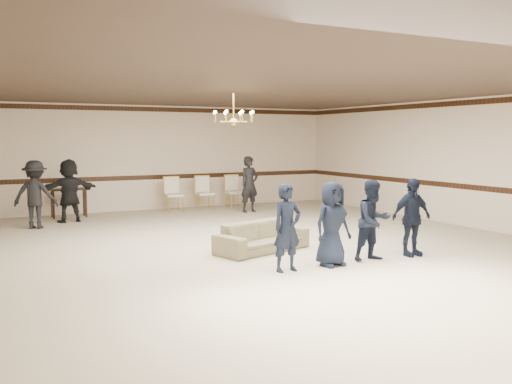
# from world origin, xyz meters

# --- Properties ---
(room) EXTENTS (12.01, 14.01, 3.21)m
(room) POSITION_xyz_m (0.00, 0.00, 1.60)
(room) COLOR tan
(room) RESTS_ON ground
(chair_rail) EXTENTS (12.00, 0.02, 0.14)m
(chair_rail) POSITION_xyz_m (0.00, 6.99, 1.00)
(chair_rail) COLOR black
(chair_rail) RESTS_ON wall_back
(crown_molding) EXTENTS (12.00, 0.02, 0.14)m
(crown_molding) POSITION_xyz_m (0.00, 6.99, 3.08)
(crown_molding) COLOR black
(crown_molding) RESTS_ON wall_back
(chandelier) EXTENTS (0.94, 0.94, 0.89)m
(chandelier) POSITION_xyz_m (0.00, 1.00, 2.88)
(chandelier) COLOR gold
(chandelier) RESTS_ON ceiling
(boy_a) EXTENTS (0.57, 0.40, 1.47)m
(boy_a) POSITION_xyz_m (-0.37, -1.89, 0.73)
(boy_a) COLOR black
(boy_a) RESTS_ON floor
(boy_b) EXTENTS (0.76, 0.54, 1.47)m
(boy_b) POSITION_xyz_m (0.53, -1.89, 0.73)
(boy_b) COLOR black
(boy_b) RESTS_ON floor
(boy_c) EXTENTS (0.72, 0.57, 1.47)m
(boy_c) POSITION_xyz_m (1.43, -1.89, 0.73)
(boy_c) COLOR black
(boy_c) RESTS_ON floor
(boy_d) EXTENTS (0.87, 0.39, 1.47)m
(boy_d) POSITION_xyz_m (2.33, -1.89, 0.73)
(boy_d) COLOR black
(boy_d) RESTS_ON floor
(settee) EXTENTS (2.10, 1.32, 0.57)m
(settee) POSITION_xyz_m (0.03, -0.25, 0.29)
(settee) COLOR #736A4D
(settee) RESTS_ON floor
(adult_left) EXTENTS (1.24, 1.03, 1.67)m
(adult_left) POSITION_xyz_m (-3.61, 4.75, 0.83)
(adult_left) COLOR black
(adult_left) RESTS_ON floor
(adult_mid) EXTENTS (1.60, 0.72, 1.67)m
(adult_mid) POSITION_xyz_m (-2.71, 5.45, 0.83)
(adult_mid) COLOR black
(adult_mid) RESTS_ON floor
(adult_right) EXTENTS (0.67, 0.50, 1.67)m
(adult_right) POSITION_xyz_m (2.39, 5.05, 0.83)
(adult_right) COLOR black
(adult_right) RESTS_ON floor
(banquet_chair_left) EXTENTS (0.53, 0.53, 1.03)m
(banquet_chair_left) POSITION_xyz_m (0.42, 6.17, 0.51)
(banquet_chair_left) COLOR beige
(banquet_chair_left) RESTS_ON floor
(banquet_chair_mid) EXTENTS (0.52, 0.52, 1.03)m
(banquet_chair_mid) POSITION_xyz_m (1.42, 6.17, 0.51)
(banquet_chair_mid) COLOR beige
(banquet_chair_mid) RESTS_ON floor
(banquet_chair_right) EXTENTS (0.50, 0.50, 1.03)m
(banquet_chair_right) POSITION_xyz_m (2.42, 6.17, 0.51)
(banquet_chair_right) COLOR beige
(banquet_chair_right) RESTS_ON floor
(console_table) EXTENTS (1.01, 0.50, 0.82)m
(console_table) POSITION_xyz_m (-2.58, 6.37, 0.41)
(console_table) COLOR black
(console_table) RESTS_ON floor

